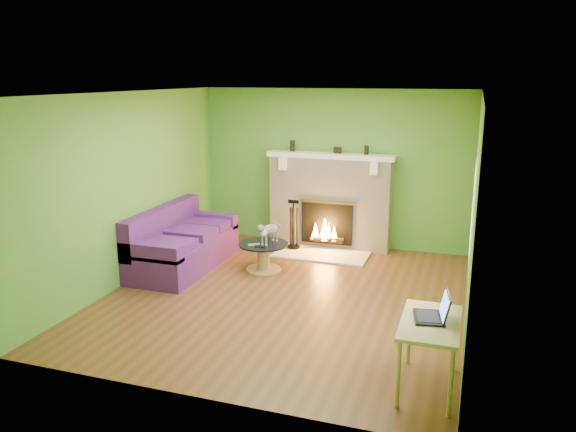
{
  "coord_description": "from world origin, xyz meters",
  "views": [
    {
      "loc": [
        2.2,
        -6.5,
        2.81
      ],
      "look_at": [
        -0.09,
        0.4,
        0.98
      ],
      "focal_mm": 35.0,
      "sensor_mm": 36.0,
      "label": 1
    }
  ],
  "objects_px": {
    "sofa": "(181,244)",
    "cat": "(270,232)",
    "desk": "(430,329)",
    "coffee_table": "(263,255)"
  },
  "relations": [
    {
      "from": "coffee_table",
      "to": "desk",
      "type": "xyz_separation_m",
      "value": [
        2.57,
        -2.54,
        0.35
      ]
    },
    {
      "from": "coffee_table",
      "to": "desk",
      "type": "distance_m",
      "value": 3.63
    },
    {
      "from": "sofa",
      "to": "coffee_table",
      "type": "xyz_separation_m",
      "value": [
        1.23,
        0.24,
        -0.11
      ]
    },
    {
      "from": "coffee_table",
      "to": "cat",
      "type": "xyz_separation_m",
      "value": [
        0.08,
        0.05,
        0.34
      ]
    },
    {
      "from": "sofa",
      "to": "cat",
      "type": "height_order",
      "value": "sofa"
    },
    {
      "from": "sofa",
      "to": "cat",
      "type": "distance_m",
      "value": 1.36
    },
    {
      "from": "sofa",
      "to": "desk",
      "type": "xyz_separation_m",
      "value": [
        3.81,
        -2.3,
        0.24
      ]
    },
    {
      "from": "desk",
      "to": "cat",
      "type": "relative_size",
      "value": 1.7
    },
    {
      "from": "sofa",
      "to": "coffee_table",
      "type": "relative_size",
      "value": 2.74
    },
    {
      "from": "cat",
      "to": "coffee_table",
      "type": "bearing_deg",
      "value": -132.59
    }
  ]
}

